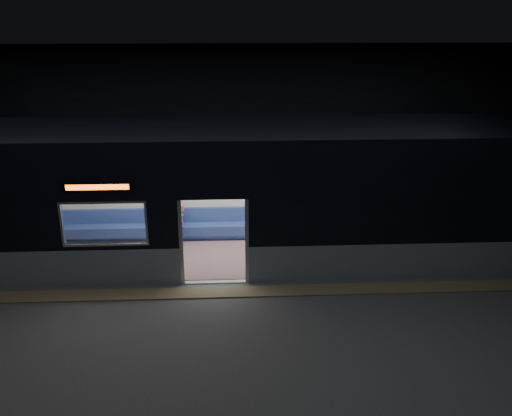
{
  "coord_description": "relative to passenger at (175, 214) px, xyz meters",
  "views": [
    {
      "loc": [
        0.39,
        -10.18,
        5.93
      ],
      "look_at": [
        1.01,
        2.3,
        1.37
      ],
      "focal_mm": 38.0,
      "sensor_mm": 36.0,
      "label": 1
    }
  ],
  "objects": [
    {
      "name": "metro_car",
      "position": [
        1.11,
        -1.0,
        1.08
      ],
      "size": [
        18.0,
        3.04,
        3.35
      ],
      "color": "#85949F",
      "rests_on": "station_floor"
    },
    {
      "name": "transit_map",
      "position": [
        4.64,
        0.31,
        0.73
      ],
      "size": [
        1.06,
        0.03,
        0.69
      ],
      "primitive_type": "cube",
      "color": "white",
      "rests_on": "metro_car"
    },
    {
      "name": "station_envelope",
      "position": [
        1.11,
        -3.55,
        2.9
      ],
      "size": [
        24.0,
        14.0,
        5.0
      ],
      "color": "black",
      "rests_on": "station_floor"
    },
    {
      "name": "station_floor",
      "position": [
        1.11,
        -3.55,
        -0.77
      ],
      "size": [
        24.0,
        14.0,
        0.01
      ],
      "primitive_type": "cube",
      "color": "#47494C",
      "rests_on": "ground"
    },
    {
      "name": "tactile_strip",
      "position": [
        1.11,
        -3.0,
        -0.75
      ],
      "size": [
        22.8,
        0.5,
        0.03
      ],
      "primitive_type": "cube",
      "color": "#8C7F59",
      "rests_on": "station_floor"
    },
    {
      "name": "passenger",
      "position": [
        0.0,
        0.0,
        0.0
      ],
      "size": [
        0.39,
        0.65,
        1.3
      ],
      "rotation": [
        0.0,
        0.0,
        0.14
      ],
      "color": "black",
      "rests_on": "metro_car"
    },
    {
      "name": "handbag",
      "position": [
        -0.04,
        -0.21,
        -0.1
      ],
      "size": [
        0.34,
        0.32,
        0.14
      ],
      "primitive_type": "cube",
      "rotation": [
        0.0,
        0.0,
        0.39
      ],
      "color": "black",
      "rests_on": "passenger"
    }
  ]
}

